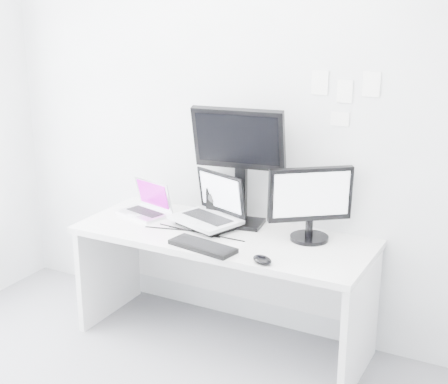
% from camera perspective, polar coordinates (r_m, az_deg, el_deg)
% --- Properties ---
extents(back_wall, '(3.60, 0.00, 3.60)m').
position_cam_1_polar(back_wall, '(4.04, 2.20, 6.17)').
color(back_wall, silver).
rests_on(back_wall, ground).
extents(desk, '(1.80, 0.70, 0.73)m').
position_cam_1_polar(desk, '(4.06, -0.12, -8.48)').
color(desk, silver).
rests_on(desk, ground).
extents(macbook, '(0.36, 0.31, 0.23)m').
position_cam_1_polar(macbook, '(4.22, -7.11, -0.52)').
color(macbook, silver).
rests_on(macbook, desk).
extents(speaker, '(0.10, 0.10, 0.20)m').
position_cam_1_polar(speaker, '(4.18, -0.68, -0.85)').
color(speaker, black).
rests_on(speaker, desk).
extents(dell_laptop, '(0.49, 0.43, 0.34)m').
position_cam_1_polar(dell_laptop, '(3.97, -1.66, -0.76)').
color(dell_laptop, silver).
rests_on(dell_laptop, desk).
extents(rear_monitor, '(0.59, 0.29, 0.76)m').
position_cam_1_polar(rear_monitor, '(3.95, 1.38, 2.35)').
color(rear_monitor, black).
rests_on(rear_monitor, desk).
extents(samsung_monitor, '(0.53, 0.48, 0.45)m').
position_cam_1_polar(samsung_monitor, '(3.78, 7.59, -0.96)').
color(samsung_monitor, black).
rests_on(samsung_monitor, desk).
extents(keyboard, '(0.42, 0.21, 0.03)m').
position_cam_1_polar(keyboard, '(3.69, -1.87, -4.77)').
color(keyboard, black).
rests_on(keyboard, desk).
extents(mouse, '(0.14, 0.12, 0.04)m').
position_cam_1_polar(mouse, '(3.50, 3.37, -5.93)').
color(mouse, black).
rests_on(mouse, desk).
extents(wall_note_0, '(0.10, 0.00, 0.14)m').
position_cam_1_polar(wall_note_0, '(3.82, 8.39, 9.46)').
color(wall_note_0, white).
rests_on(wall_note_0, back_wall).
extents(wall_note_1, '(0.09, 0.00, 0.13)m').
position_cam_1_polar(wall_note_1, '(3.78, 10.52, 8.66)').
color(wall_note_1, white).
rests_on(wall_note_1, back_wall).
extents(wall_note_2, '(0.10, 0.00, 0.14)m').
position_cam_1_polar(wall_note_2, '(3.73, 12.79, 9.19)').
color(wall_note_2, white).
rests_on(wall_note_2, back_wall).
extents(wall_note_3, '(0.11, 0.00, 0.08)m').
position_cam_1_polar(wall_note_3, '(3.81, 10.11, 6.31)').
color(wall_note_3, white).
rests_on(wall_note_3, back_wall).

